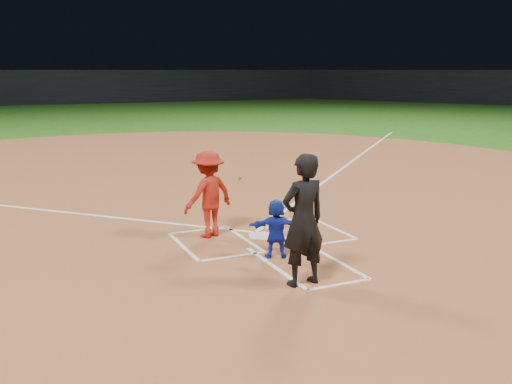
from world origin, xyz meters
name	(u,v)px	position (x,y,z in m)	size (l,w,h in m)	color
ground	(262,237)	(0.00, 0.00, 0.00)	(120.00, 120.00, 0.00)	#225A16
home_plate_dirt	(174,182)	(0.00, 6.00, 0.01)	(28.00, 28.00, 0.01)	brown
stadium_wall_far	(48,87)	(0.00, 48.00, 1.60)	(80.00, 1.20, 3.20)	black
home_plate	(262,236)	(0.00, 0.00, 0.02)	(0.60, 0.60, 0.02)	silver
catcher	(276,228)	(-0.30, -1.24, 0.53)	(0.95, 0.30, 1.03)	#162CB8
umpire	(303,220)	(-0.50, -2.55, 1.01)	(0.73, 0.48, 2.00)	black
chalk_markings	(182,187)	(0.00, 5.29, 0.01)	(28.35, 17.32, 0.01)	white
batter_at_plate	(209,194)	(-0.92, 0.44, 0.85)	(1.38, 1.03, 1.68)	#A41F12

